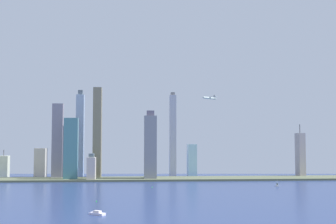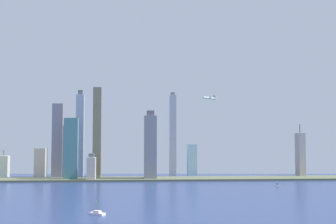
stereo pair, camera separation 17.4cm
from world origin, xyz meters
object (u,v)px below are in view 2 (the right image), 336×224
at_px(skyscraper_1, 192,160).
at_px(skyscraper_4, 80,135).
at_px(channel_buoy_0, 96,201).
at_px(skyscraper_9, 41,163).
at_px(skyscraper_7, 173,135).
at_px(boat_0, 97,213).
at_px(skyscraper_8, 71,149).
at_px(skyscraper_2, 300,155).
at_px(boat_2, 277,185).
at_px(skyscraper_0, 97,133).
at_px(skyscraper_5, 3,167).
at_px(skyscraper_10, 58,141).
at_px(skyscraper_6, 91,168).
at_px(channel_buoy_2, 152,187).
at_px(airplane, 209,98).
at_px(skyscraper_3, 150,147).

distance_m(skyscraper_1, skyscraper_4, 233.25).
xyz_separation_m(skyscraper_1, skyscraper_4, (-227.38, 4.34, 51.83)).
bearing_deg(skyscraper_4, channel_buoy_0, -80.22).
bearing_deg(skyscraper_9, skyscraper_7, -0.92).
bearing_deg(skyscraper_9, boat_0, -72.23).
distance_m(skyscraper_4, skyscraper_8, 91.08).
xyz_separation_m(skyscraper_2, boat_2, (-108.06, -184.90, -42.60)).
distance_m(skyscraper_0, skyscraper_4, 58.69).
relative_size(skyscraper_0, skyscraper_5, 3.19).
distance_m(skyscraper_2, skyscraper_10, 483.20).
height_order(skyscraper_4, skyscraper_5, skyscraper_4).
distance_m(skyscraper_0, skyscraper_7, 152.72).
bearing_deg(boat_2, skyscraper_1, 41.35).
height_order(skyscraper_6, skyscraper_8, skyscraper_8).
bearing_deg(skyscraper_4, skyscraper_10, -127.78).
bearing_deg(skyscraper_10, skyscraper_0, 2.34).
xyz_separation_m(skyscraper_8, channel_buoy_0, (71.37, -294.20, -56.19)).
relative_size(skyscraper_0, boat_2, 15.25).
distance_m(skyscraper_5, boat_2, 532.77).
xyz_separation_m(skyscraper_9, channel_buoy_0, (141.54, -373.13, -28.03)).
bearing_deg(channel_buoy_2, skyscraper_1, 67.28).
distance_m(channel_buoy_0, airplane, 380.23).
bearing_deg(skyscraper_1, skyscraper_9, -179.37).
xyz_separation_m(skyscraper_3, skyscraper_4, (-139.64, 81.83, 23.41)).
height_order(skyscraper_1, boat_0, skyscraper_1).
distance_m(skyscraper_7, skyscraper_10, 227.32).
height_order(skyscraper_10, channel_buoy_2, skyscraper_10).
bearing_deg(skyscraper_1, channel_buoy_2, -112.72).
xyz_separation_m(boat_2, channel_buoy_0, (-271.65, -165.61, -0.66)).
height_order(skyscraper_4, boat_2, skyscraper_4).
distance_m(skyscraper_4, airplane, 273.42).
distance_m(skyscraper_8, boat_2, 370.52).
height_order(skyscraper_7, channel_buoy_2, skyscraper_7).
distance_m(skyscraper_2, skyscraper_6, 418.60).
height_order(skyscraper_2, skyscraper_5, skyscraper_2).
relative_size(skyscraper_8, airplane, 3.84).
height_order(skyscraper_7, boat_0, skyscraper_7).
xyz_separation_m(skyscraper_3, skyscraper_10, (-176.41, 34.40, 10.59)).
height_order(skyscraper_2, channel_buoy_0, skyscraper_2).
relative_size(skyscraper_6, skyscraper_7, 0.29).
distance_m(skyscraper_8, channel_buoy_2, 202.78).
distance_m(skyscraper_5, skyscraper_8, 171.67).
distance_m(skyscraper_3, skyscraper_8, 145.53).
height_order(skyscraper_1, skyscraper_10, skyscraper_10).
bearing_deg(skyscraper_8, skyscraper_7, 21.13).
bearing_deg(skyscraper_8, skyscraper_4, 86.20).
distance_m(skyscraper_6, airplane, 254.48).
distance_m(skyscraper_8, airplane, 273.69).
xyz_separation_m(skyscraper_0, airplane, (212.14, -41.20, 65.56)).
bearing_deg(channel_buoy_0, skyscraper_7, 71.72).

